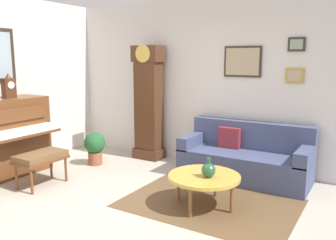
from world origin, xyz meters
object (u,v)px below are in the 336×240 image
Objects in this scene: grandfather_clock at (148,106)px; potted_plant at (95,146)px; green_jug at (208,170)px; piano at (0,138)px; mantel_clock at (9,87)px; couch at (245,158)px; piano_bench at (41,158)px; coffee_table at (204,177)px.

grandfather_clock is 1.18m from potted_plant.
grandfather_clock is at bearing 141.83° from green_jug.
mantel_clock is (0.00, 0.21, 0.76)m from piano.
piano is 0.76× the size of couch.
green_jug reaches higher than potted_plant.
piano_bench is 2.36m from coffee_table.
mantel_clock is (-3.21, -1.66, 1.06)m from couch.
piano_bench is 1.28m from mantel_clock.
coffee_table is at bearing -14.61° from potted_plant.
mantel_clock is 1.58× the size of green_jug.
couch is 3.39× the size of potted_plant.
grandfather_clock is 1.99m from couch.
mantel_clock reaches higher than couch.
piano is at bearing -90.60° from mantel_clock.
piano is 2.06× the size of piano_bench.
grandfather_clock reaches higher than green_jug.
potted_plant is at bearing -164.87° from couch.
grandfather_clock reaches higher than potted_plant.
potted_plant is at bearing 165.39° from coffee_table.
grandfather_clock is 2.31× the size of coffee_table.
coffee_table is at bearing -38.53° from grandfather_clock.
piano_bench is at bearing -168.09° from green_jug.
couch is 2.16× the size of coffee_table.
green_jug is at bearing -90.39° from couch.
piano is 3.73m from couch.
green_jug is (-0.01, -1.31, 0.18)m from couch.
couch is at bearing 89.61° from green_jug.
mantel_clock is at bearing -172.93° from coffee_table.
coffee_table is at bearing 10.73° from piano.
piano_bench is 2.11m from grandfather_clock.
piano is 3.26m from green_jug.
piano reaches higher than green_jug.
potted_plant is at bearing 57.02° from piano.
grandfather_clock reaches higher than piano.
green_jug reaches higher than coffee_table.
couch is 3.77m from mantel_clock.
potted_plant is (-2.35, 0.61, -0.05)m from coffee_table.
piano reaches higher than potted_plant.
grandfather_clock is at bearing 75.52° from piano_bench.
green_jug is 2.52m from potted_plant.
couch is (3.22, 1.86, -0.29)m from piano.
piano is 0.71× the size of grandfather_clock.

